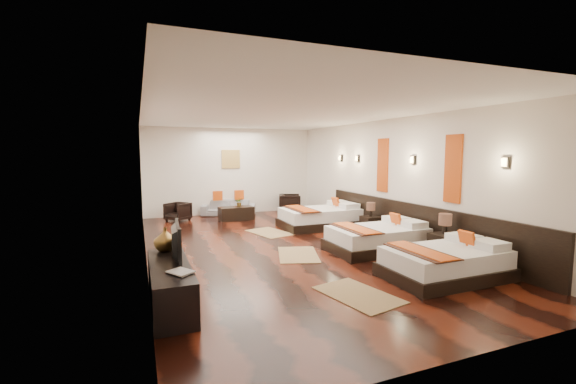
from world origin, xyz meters
name	(u,v)px	position (x,y,z in m)	size (l,w,h in m)	color
floor	(283,246)	(0.00, 0.00, 0.00)	(5.50, 9.50, 0.01)	black
ceiling	(283,114)	(0.00, 0.00, 2.80)	(5.50, 9.50, 0.01)	white
back_wall	(231,171)	(0.00, 4.75, 1.40)	(5.50, 0.01, 2.80)	silver
left_wall	(144,186)	(-2.75, 0.00, 1.40)	(0.01, 9.50, 2.80)	silver
right_wall	(391,178)	(2.75, 0.00, 1.40)	(0.01, 9.50, 2.80)	silver
headboard_panel	(411,223)	(2.71, -0.80, 0.45)	(0.08, 6.60, 0.90)	black
bed_near	(446,262)	(1.69, -2.85, 0.25)	(1.92, 1.21, 0.73)	black
bed_mid	(378,238)	(1.69, -1.02, 0.26)	(1.97, 1.24, 0.75)	black
bed_far	(321,217)	(1.70, 1.58, 0.27)	(2.08, 1.31, 0.79)	black
nightstand_a	(444,244)	(2.44, -2.05, 0.31)	(0.44, 0.44, 0.87)	black
nightstand_b	(370,223)	(2.44, 0.34, 0.28)	(0.40, 0.40, 0.79)	black
jute_mat_near	(358,295)	(-0.02, -2.96, 0.01)	(0.75, 1.20, 0.01)	#97794C
jute_mat_mid	(298,255)	(0.03, -0.72, 0.01)	(0.75, 1.20, 0.01)	#97794C
jute_mat_far	(270,232)	(0.18, 1.42, 0.01)	(0.75, 1.20, 0.01)	#97794C
tv_console	(170,285)	(-2.50, -2.32, 0.28)	(0.50, 1.80, 0.55)	black
tv	(172,242)	(-2.45, -2.11, 0.80)	(0.87, 0.11, 0.50)	black
book	(173,275)	(-2.50, -2.81, 0.56)	(0.23, 0.30, 0.03)	black
figurine	(165,239)	(-2.50, -1.59, 0.72)	(0.33, 0.33, 0.35)	brown
sofa	(229,207)	(-0.16, 4.45, 0.25)	(1.69, 0.66, 0.49)	gray
armchair_left	(178,212)	(-1.79, 3.97, 0.27)	(0.59, 0.60, 0.55)	black
armchair_right	(290,203)	(1.84, 4.13, 0.32)	(0.68, 0.70, 0.63)	black
coffee_table	(236,213)	(-0.16, 3.48, 0.20)	(1.00, 0.50, 0.40)	black
table_plant	(239,202)	(-0.04, 3.54, 0.52)	(0.22, 0.19, 0.25)	#22551C
orange_panel_a	(453,169)	(2.73, -1.90, 1.70)	(0.04, 0.40, 1.30)	#D86014
orange_panel_b	(383,165)	(2.73, 0.30, 1.70)	(0.04, 0.40, 1.30)	#D86014
sconce_near	(505,162)	(2.70, -3.00, 1.85)	(0.07, 0.12, 0.18)	black
sconce_mid	(413,160)	(2.70, -0.80, 1.85)	(0.07, 0.12, 0.18)	black
sconce_far	(357,158)	(2.70, 1.40, 1.85)	(0.07, 0.12, 0.18)	black
sconce_lounge	(341,158)	(2.70, 2.30, 1.85)	(0.07, 0.12, 0.18)	black
gold_artwork	(231,159)	(0.00, 4.73, 1.80)	(0.60, 0.04, 0.60)	#AD873F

